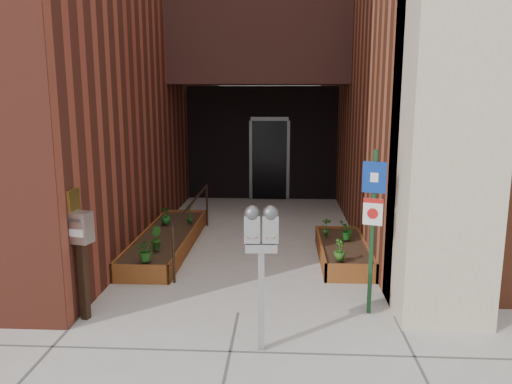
# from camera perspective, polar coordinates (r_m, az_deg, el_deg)

# --- Properties ---
(ground) EXTENTS (80.00, 80.00, 0.00)m
(ground) POSITION_cam_1_polar(r_m,az_deg,el_deg) (6.64, -2.07, -13.63)
(ground) COLOR #9E9991
(ground) RESTS_ON ground
(architecture) EXTENTS (20.00, 14.60, 10.00)m
(architecture) POSITION_cam_1_polar(r_m,az_deg,el_deg) (13.11, -0.19, 20.75)
(architecture) COLOR maroon
(architecture) RESTS_ON ground
(planter_left) EXTENTS (0.90, 3.60, 0.30)m
(planter_left) POSITION_cam_1_polar(r_m,az_deg,el_deg) (9.34, -10.12, -5.53)
(planter_left) COLOR brown
(planter_left) RESTS_ON ground
(planter_right) EXTENTS (0.80, 2.20, 0.30)m
(planter_right) POSITION_cam_1_polar(r_m,az_deg,el_deg) (8.69, 9.91, -6.81)
(planter_right) COLOR brown
(planter_right) RESTS_ON ground
(handrail) EXTENTS (0.04, 3.34, 0.90)m
(handrail) POSITION_cam_1_polar(r_m,az_deg,el_deg) (9.04, -7.24, -1.99)
(handrail) COLOR black
(handrail) RESTS_ON ground
(parking_meter) EXTENTS (0.37, 0.18, 1.64)m
(parking_meter) POSITION_cam_1_polar(r_m,az_deg,el_deg) (5.31, 0.60, -5.45)
(parking_meter) COLOR #98979A
(parking_meter) RESTS_ON ground
(sign_post) EXTENTS (0.28, 0.11, 2.12)m
(sign_post) POSITION_cam_1_polar(r_m,az_deg,el_deg) (6.37, 13.21, -2.59)
(sign_post) COLOR #14381C
(sign_post) RESTS_ON ground
(payment_dropbox) EXTENTS (0.32, 0.27, 1.38)m
(payment_dropbox) POSITION_cam_1_polar(r_m,az_deg,el_deg) (6.49, -19.39, -5.47)
(payment_dropbox) COLOR black
(payment_dropbox) RESTS_ON ground
(shrub_left_a) EXTENTS (0.43, 0.43, 0.36)m
(shrub_left_a) POSITION_cam_1_polar(r_m,az_deg,el_deg) (7.75, -12.46, -6.44)
(shrub_left_a) COLOR #1F5217
(shrub_left_a) RESTS_ON planter_left
(shrub_left_b) EXTENTS (0.28, 0.28, 0.37)m
(shrub_left_b) POSITION_cam_1_polar(r_m,az_deg,el_deg) (8.28, -11.39, -5.20)
(shrub_left_b) COLOR #1E5017
(shrub_left_b) RESTS_ON planter_left
(shrub_left_c) EXTENTS (0.24, 0.24, 0.33)m
(shrub_left_c) POSITION_cam_1_polar(r_m,az_deg,el_deg) (9.87, -10.28, -2.64)
(shrub_left_c) COLOR #1A5B1E
(shrub_left_c) RESTS_ON planter_left
(shrub_left_d) EXTENTS (0.20, 0.20, 0.35)m
(shrub_left_d) POSITION_cam_1_polar(r_m,az_deg,el_deg) (9.86, -7.62, -2.53)
(shrub_left_d) COLOR #195518
(shrub_left_d) RESTS_ON planter_left
(shrub_right_a) EXTENTS (0.25, 0.25, 0.32)m
(shrub_right_a) POSITION_cam_1_polar(r_m,az_deg,el_deg) (7.72, 9.56, -6.53)
(shrub_right_a) COLOR #2B601B
(shrub_right_a) RESTS_ON planter_right
(shrub_right_b) EXTENTS (0.20, 0.20, 0.33)m
(shrub_right_b) POSITION_cam_1_polar(r_m,az_deg,el_deg) (8.99, 8.07, -3.94)
(shrub_right_b) COLOR #225C1A
(shrub_right_b) RESTS_ON planter_right
(shrub_right_c) EXTENTS (0.38, 0.38, 0.33)m
(shrub_right_c) POSITION_cam_1_polar(r_m,az_deg,el_deg) (8.79, 10.35, -4.36)
(shrub_right_c) COLOR #164F16
(shrub_right_c) RESTS_ON planter_right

